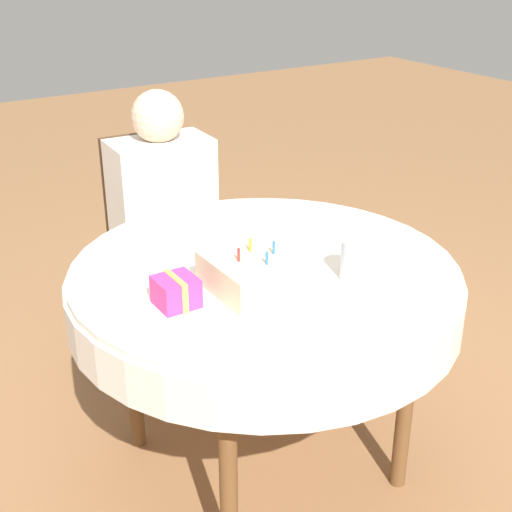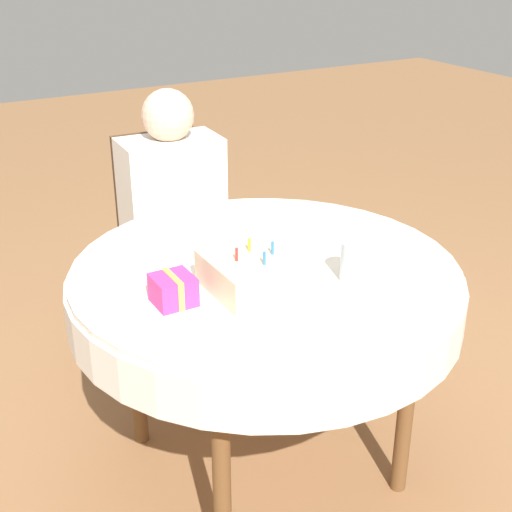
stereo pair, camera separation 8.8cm
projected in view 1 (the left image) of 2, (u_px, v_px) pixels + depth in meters
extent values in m
plane|color=#8C603D|center=(263.00, 462.00, 2.43)|extent=(12.00, 12.00, 0.00)
cylinder|color=silver|center=(264.00, 269.00, 2.12)|extent=(1.16, 1.16, 0.02)
cylinder|color=silver|center=(264.00, 291.00, 2.15)|extent=(1.18, 1.18, 0.13)
cylinder|color=brown|center=(228.00, 468.00, 1.88)|extent=(0.05, 0.05, 0.72)
cylinder|color=brown|center=(407.00, 391.00, 2.19)|extent=(0.05, 0.05, 0.72)
cylinder|color=brown|center=(132.00, 356.00, 2.36)|extent=(0.05, 0.05, 0.72)
cylinder|color=brown|center=(289.00, 306.00, 2.67)|extent=(0.05, 0.05, 0.72)
cube|color=#4C331E|center=(166.00, 265.00, 2.89)|extent=(0.41, 0.41, 0.04)
cube|color=#4C331E|center=(146.00, 191.00, 2.92)|extent=(0.35, 0.05, 0.49)
cylinder|color=#4C331E|center=(146.00, 340.00, 2.77)|extent=(0.04, 0.04, 0.39)
cylinder|color=#4C331E|center=(223.00, 319.00, 2.92)|extent=(0.04, 0.04, 0.39)
cylinder|color=#4C331E|center=(117.00, 304.00, 3.04)|extent=(0.04, 0.04, 0.39)
cylinder|color=#4C331E|center=(189.00, 286.00, 3.19)|extent=(0.04, 0.04, 0.39)
cylinder|color=#DBB293|center=(162.00, 330.00, 2.80)|extent=(0.09, 0.09, 0.43)
cylinder|color=#DBB293|center=(206.00, 318.00, 2.89)|extent=(0.09, 0.09, 0.43)
cube|color=silver|center=(163.00, 203.00, 2.77)|extent=(0.39, 0.24, 0.50)
sphere|color=#DBB293|center=(157.00, 116.00, 2.63)|extent=(0.20, 0.20, 0.20)
cube|color=white|center=(256.00, 288.00, 1.98)|extent=(0.30, 0.30, 0.00)
cube|color=beige|center=(256.00, 273.00, 1.96)|extent=(0.25, 0.25, 0.10)
cylinder|color=blue|center=(274.00, 248.00, 1.95)|extent=(0.01, 0.01, 0.04)
cylinder|color=gold|center=(250.00, 245.00, 1.97)|extent=(0.01, 0.01, 0.04)
cylinder|color=red|center=(239.00, 255.00, 1.91)|extent=(0.01, 0.01, 0.04)
cylinder|color=blue|center=(267.00, 258.00, 1.89)|extent=(0.01, 0.01, 0.04)
cylinder|color=silver|center=(354.00, 259.00, 2.02)|extent=(0.08, 0.08, 0.12)
cube|color=#D13384|center=(176.00, 292.00, 1.88)|extent=(0.11, 0.11, 0.08)
cube|color=#EAE54C|center=(176.00, 292.00, 1.88)|extent=(0.02, 0.11, 0.09)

